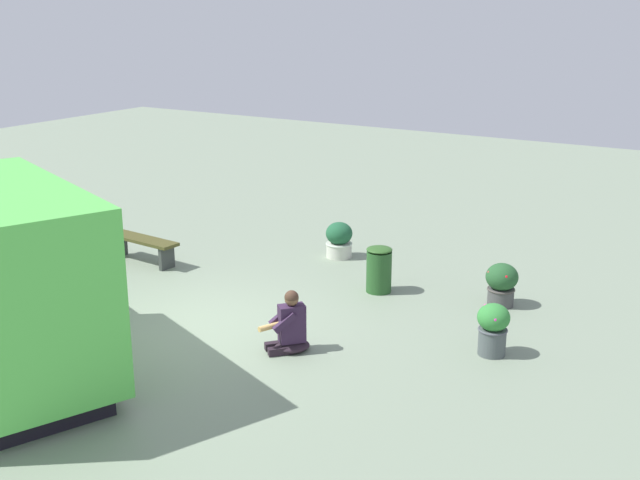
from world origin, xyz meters
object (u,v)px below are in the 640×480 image
at_px(planter_flowering_near, 493,327).
at_px(person_customer, 290,328).
at_px(planter_flowering_side, 339,240).
at_px(planter_flowering_far, 502,283).
at_px(trash_bin, 379,269).
at_px(plaza_bench, 142,244).

bearing_deg(planter_flowering_near, person_customer, -61.26).
height_order(planter_flowering_near, planter_flowering_side, planter_flowering_near).
distance_m(planter_flowering_near, planter_flowering_side, 5.03).
bearing_deg(planter_flowering_far, trash_bin, -77.11).
distance_m(planter_flowering_side, plaza_bench, 3.84).
relative_size(person_customer, planter_flowering_far, 1.27).
xyz_separation_m(person_customer, planter_flowering_side, (-4.22, -1.61, 0.00)).
relative_size(planter_flowering_far, trash_bin, 0.89).
relative_size(person_customer, plaza_bench, 0.54).
bearing_deg(planter_flowering_side, person_customer, 20.91).
xyz_separation_m(person_customer, plaza_bench, (-1.94, -4.71, 0.02)).
bearing_deg(plaza_bench, planter_flowering_side, 126.35).
distance_m(planter_flowering_near, plaza_bench, 7.28).
height_order(planter_flowering_far, planter_flowering_side, planter_flowering_far).
distance_m(person_customer, trash_bin, 2.87).
bearing_deg(planter_flowering_far, planter_flowering_side, -103.65).
xyz_separation_m(planter_flowering_side, plaza_bench, (2.28, -3.10, 0.02)).
bearing_deg(plaza_bench, planter_flowering_far, 101.76).
bearing_deg(person_customer, planter_flowering_far, 148.94).
distance_m(plaza_bench, trash_bin, 4.77).
distance_m(planter_flowering_near, planter_flowering_far, 2.01).
bearing_deg(plaza_bench, person_customer, 67.59).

